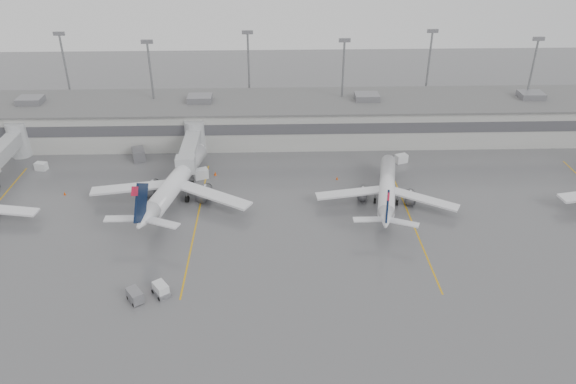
{
  "coord_description": "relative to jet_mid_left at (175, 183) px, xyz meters",
  "views": [
    {
      "loc": [
        -4.98,
        -54.29,
        48.3
      ],
      "look_at": [
        -2.62,
        24.0,
        5.0
      ],
      "focal_mm": 35.0,
      "sensor_mm": 36.0,
      "label": 1
    }
  ],
  "objects": [
    {
      "name": "ground",
      "position": [
        21.86,
        -31.04,
        -3.22
      ],
      "size": [
        260.0,
        260.0,
        0.0
      ],
      "primitive_type": "plane",
      "color": "#575759",
      "rests_on": "ground"
    },
    {
      "name": "terminal",
      "position": [
        21.86,
        26.94,
        0.95
      ],
      "size": [
        152.0,
        17.0,
        9.45
      ],
      "color": "#A5A6A1",
      "rests_on": "ground"
    },
    {
      "name": "light_masts",
      "position": [
        21.86,
        32.71,
        8.8
      ],
      "size": [
        142.4,
        8.0,
        20.6
      ],
      "color": "gray",
      "rests_on": "ground"
    },
    {
      "name": "jet_bridge_left",
      "position": [
        -33.64,
        14.68,
        0.65
      ],
      "size": [
        4.0,
        17.2,
        7.0
      ],
      "color": "#A1A3A6",
      "rests_on": "ground"
    },
    {
      "name": "jet_bridge_right",
      "position": [
        1.36,
        14.68,
        0.65
      ],
      "size": [
        4.0,
        17.2,
        7.0
      ],
      "color": "#A1A3A6",
      "rests_on": "ground"
    },
    {
      "name": "stand_markings",
      "position": [
        21.86,
        -7.04,
        -3.22
      ],
      "size": [
        105.25,
        40.0,
        0.01
      ],
      "color": "#D6980C",
      "rests_on": "ground"
    },
    {
      "name": "jet_mid_left",
      "position": [
        0.0,
        0.0,
        0.0
      ],
      "size": [
        27.96,
        31.67,
        10.37
      ],
      "rotation": [
        0.0,
        0.0,
        -0.21
      ],
      "color": "white",
      "rests_on": "ground"
    },
    {
      "name": "jet_mid_right",
      "position": [
        36.24,
        -2.27,
        -0.5
      ],
      "size": [
        23.64,
        26.76,
        8.75
      ],
      "rotation": [
        0.0,
        0.0,
        -0.2
      ],
      "color": "white",
      "rests_on": "ground"
    },
    {
      "name": "baggage_tug",
      "position": [
        1.74,
        -25.83,
        -2.55
      ],
      "size": [
        2.91,
        3.16,
        1.74
      ],
      "rotation": [
        0.0,
        0.0,
        0.62
      ],
      "color": "silver",
      "rests_on": "ground"
    },
    {
      "name": "baggage_cart",
      "position": [
        -1.46,
        -27.03,
        -2.36
      ],
      "size": [
        2.7,
        2.96,
        1.66
      ],
      "rotation": [
        0.0,
        0.0,
        0.62
      ],
      "color": "slate",
      "rests_on": "ground"
    },
    {
      "name": "gse_uld_a",
      "position": [
        -27.44,
        12.25,
        -2.47
      ],
      "size": [
        2.38,
        1.84,
        1.51
      ],
      "primitive_type": "cube",
      "rotation": [
        0.0,
        0.0,
        -0.22
      ],
      "color": "silver",
      "rests_on": "ground"
    },
    {
      "name": "gse_uld_b",
      "position": [
        3.51,
        7.94,
        -2.32
      ],
      "size": [
        2.96,
        2.46,
        1.8
      ],
      "primitive_type": "cube",
      "rotation": [
        0.0,
        0.0,
        0.35
      ],
      "color": "silver",
      "rests_on": "ground"
    },
    {
      "name": "gse_uld_c",
      "position": [
        42.14,
        13.48,
        -2.42
      ],
      "size": [
        2.66,
        2.22,
        1.61
      ],
      "primitive_type": "cube",
      "rotation": [
        0.0,
        0.0,
        0.36
      ],
      "color": "silver",
      "rests_on": "ground"
    },
    {
      "name": "gse_loader",
      "position": [
        -9.66,
        16.26,
        -2.1
      ],
      "size": [
        3.24,
        4.11,
        2.25
      ],
      "primitive_type": "cube",
      "rotation": [
        0.0,
        0.0,
        0.31
      ],
      "color": "slate",
      "rests_on": "ground"
    },
    {
      "name": "cone_a",
      "position": [
        -19.9,
        2.15,
        -2.91
      ],
      "size": [
        0.4,
        0.4,
        0.63
      ],
      "primitive_type": "cone",
      "color": "#DD4704",
      "rests_on": "ground"
    },
    {
      "name": "cone_b",
      "position": [
        6.03,
        8.94,
        -2.83
      ],
      "size": [
        0.5,
        0.5,
        0.79
      ],
      "primitive_type": "cone",
      "color": "#DD4704",
      "rests_on": "ground"
    },
    {
      "name": "cone_c",
      "position": [
        28.76,
        6.53,
        -2.9
      ],
      "size": [
        0.4,
        0.4,
        0.64
      ],
      "primitive_type": "cone",
      "color": "#DD4704",
      "rests_on": "ground"
    }
  ]
}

